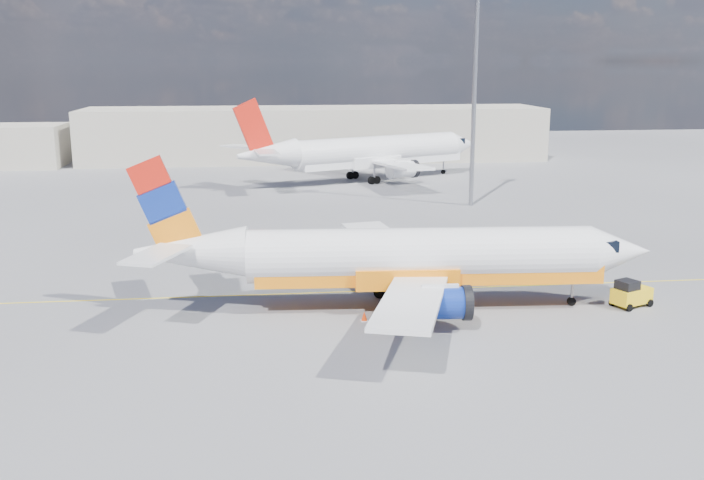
{
  "coord_description": "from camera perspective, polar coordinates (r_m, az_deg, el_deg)",
  "views": [
    {
      "loc": [
        -3.66,
        -46.67,
        14.96
      ],
      "look_at": [
        2.25,
        3.1,
        3.5
      ],
      "focal_mm": 40.0,
      "sensor_mm": 36.0,
      "label": 1
    }
  ],
  "objects": [
    {
      "name": "second_jet",
      "position": [
        100.19,
        1.31,
        6.38
      ],
      "size": [
        35.11,
        26.4,
        10.86
      ],
      "rotation": [
        0.0,
        0.0,
        0.43
      ],
      "color": "white",
      "rests_on": "ground"
    },
    {
      "name": "ground",
      "position": [
        49.15,
        -2.18,
        -4.85
      ],
      "size": [
        240.0,
        240.0,
        0.0
      ],
      "primitive_type": "plane",
      "color": "#57575C",
      "rests_on": "ground"
    },
    {
      "name": "gse_tug",
      "position": [
        51.87,
        19.62,
        -3.7
      ],
      "size": [
        2.78,
        2.33,
        1.74
      ],
      "rotation": [
        0.0,
        0.0,
        0.42
      ],
      "color": "black",
      "rests_on": "ground"
    },
    {
      "name": "main_jet",
      "position": [
        47.93,
        3.82,
        -1.31
      ],
      "size": [
        32.02,
        25.28,
        9.7
      ],
      "rotation": [
        0.0,
        0.0,
        -0.06
      ],
      "color": "white",
      "rests_on": "ground"
    },
    {
      "name": "traffic_cone",
      "position": [
        46.35,
        0.9,
        -5.58
      ],
      "size": [
        0.42,
        0.42,
        0.59
      ],
      "color": "white",
      "rests_on": "ground"
    },
    {
      "name": "terminal_main",
      "position": [
        122.47,
        -2.71,
        7.73
      ],
      "size": [
        70.0,
        14.0,
        8.0
      ],
      "primitive_type": "cube",
      "color": "beige",
      "rests_on": "ground"
    },
    {
      "name": "taxi_line",
      "position": [
        52.0,
        -2.45,
        -3.84
      ],
      "size": [
        70.0,
        0.15,
        0.01
      ],
      "primitive_type": "cube",
      "color": "yellow",
      "rests_on": "ground"
    },
    {
      "name": "floodlight_mast",
      "position": [
        82.96,
        8.93,
        11.64
      ],
      "size": [
        1.63,
        1.63,
        22.33
      ],
      "color": "gray",
      "rests_on": "ground"
    }
  ]
}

